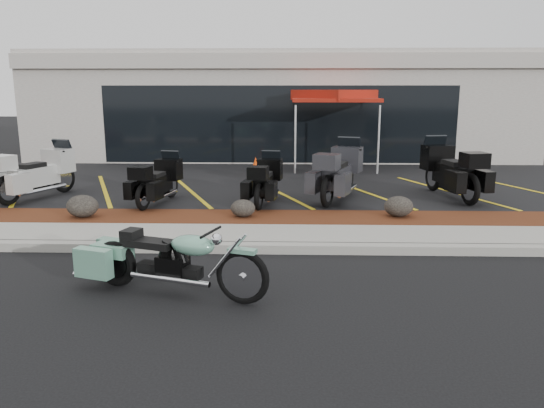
{
  "coord_description": "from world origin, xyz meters",
  "views": [
    {
      "loc": [
        0.29,
        -7.63,
        2.69
      ],
      "look_at": [
        0.03,
        1.2,
        0.77
      ],
      "focal_mm": 35.0,
      "sensor_mm": 36.0,
      "label": 1
    }
  ],
  "objects_px": {
    "popup_canopy": "(334,97)",
    "hero_cruiser": "(242,269)",
    "touring_white": "(63,166)",
    "traffic_cone": "(256,165)"
  },
  "relations": [
    {
      "from": "hero_cruiser",
      "to": "popup_canopy",
      "type": "relative_size",
      "value": 0.86
    },
    {
      "from": "hero_cruiser",
      "to": "traffic_cone",
      "type": "bearing_deg",
      "value": 110.81
    },
    {
      "from": "touring_white",
      "to": "traffic_cone",
      "type": "bearing_deg",
      "value": -33.0
    },
    {
      "from": "hero_cruiser",
      "to": "traffic_cone",
      "type": "relative_size",
      "value": 5.5
    },
    {
      "from": "hero_cruiser",
      "to": "traffic_cone",
      "type": "distance_m",
      "value": 9.81
    },
    {
      "from": "popup_canopy",
      "to": "touring_white",
      "type": "bearing_deg",
      "value": -158.98
    },
    {
      "from": "traffic_cone",
      "to": "popup_canopy",
      "type": "distance_m",
      "value": 3.42
    },
    {
      "from": "hero_cruiser",
      "to": "touring_white",
      "type": "height_order",
      "value": "touring_white"
    },
    {
      "from": "popup_canopy",
      "to": "hero_cruiser",
      "type": "bearing_deg",
      "value": -111.74
    },
    {
      "from": "touring_white",
      "to": "traffic_cone",
      "type": "xyz_separation_m",
      "value": [
        4.6,
        3.23,
        -0.42
      ]
    }
  ]
}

